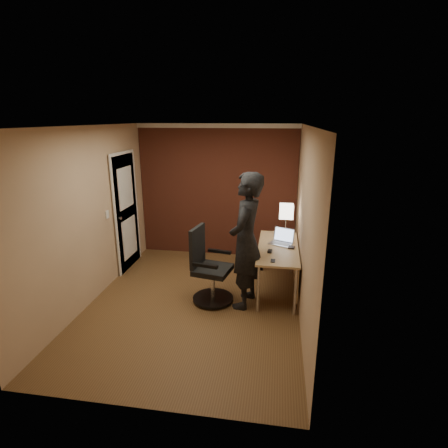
% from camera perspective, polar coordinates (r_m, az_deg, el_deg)
% --- Properties ---
extents(room, '(4.00, 4.00, 4.00)m').
position_cam_1_polar(room, '(6.29, -4.24, 5.65)').
color(room, brown).
rests_on(room, ground).
extents(desk, '(0.60, 1.50, 0.73)m').
position_cam_1_polar(desk, '(5.40, 9.55, -4.96)').
color(desk, '#D9AB7D').
rests_on(desk, ground).
extents(desk_lamp, '(0.22, 0.22, 0.54)m').
position_cam_1_polar(desk_lamp, '(5.71, 10.14, 1.99)').
color(desk_lamp, silver).
rests_on(desk_lamp, desk).
extents(laptop, '(0.41, 0.37, 0.23)m').
position_cam_1_polar(laptop, '(5.49, 9.48, -2.48)').
color(laptop, silver).
rests_on(laptop, desk).
extents(mouse, '(0.07, 0.11, 0.03)m').
position_cam_1_polar(mouse, '(5.11, 7.50, -4.43)').
color(mouse, black).
rests_on(mouse, desk).
extents(phone, '(0.06, 0.12, 0.01)m').
position_cam_1_polar(phone, '(4.82, 7.99, -5.97)').
color(phone, black).
rests_on(phone, desk).
extents(wallet, '(0.11, 0.13, 0.02)m').
position_cam_1_polar(wallet, '(5.33, 10.96, -3.77)').
color(wallet, black).
rests_on(wallet, desk).
extents(office_chair, '(0.60, 0.67, 1.10)m').
position_cam_1_polar(office_chair, '(5.10, -2.59, -7.52)').
color(office_chair, black).
rests_on(office_chair, ground).
extents(person, '(0.59, 0.78, 1.93)m').
position_cam_1_polar(person, '(4.84, 3.58, -2.84)').
color(person, black).
rests_on(person, ground).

